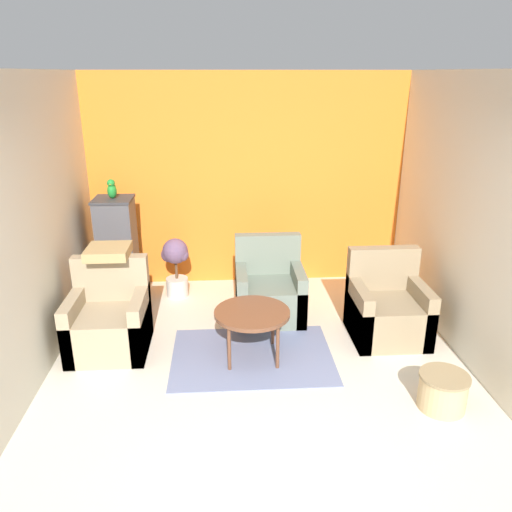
{
  "coord_description": "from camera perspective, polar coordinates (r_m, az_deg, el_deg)",
  "views": [
    {
      "loc": [
        -0.31,
        -3.08,
        2.71
      ],
      "look_at": [
        0.0,
        1.66,
        0.96
      ],
      "focal_mm": 35.0,
      "sensor_mm": 36.0,
      "label": 1
    }
  ],
  "objects": [
    {
      "name": "potted_plant",
      "position": [
        6.38,
        -9.16,
        -0.73
      ],
      "size": [
        0.35,
        0.32,
        0.77
      ],
      "color": "beige",
      "rests_on": "ground_plane"
    },
    {
      "name": "wall_back_accent",
      "position": [
        6.58,
        -0.97,
        8.48
      ],
      "size": [
        4.19,
        0.06,
        2.74
      ],
      "color": "orange",
      "rests_on": "ground_plane"
    },
    {
      "name": "armchair_right",
      "position": [
        5.59,
        14.75,
        -6.03
      ],
      "size": [
        0.77,
        0.75,
        0.93
      ],
      "color": "#8E7A5B",
      "rests_on": "ground_plane"
    },
    {
      "name": "throw_pillow",
      "position": [
        5.36,
        -16.54,
        0.49
      ],
      "size": [
        0.43,
        0.43,
        0.1
      ],
      "color": "tan",
      "rests_on": "armchair_left"
    },
    {
      "name": "wicker_basket",
      "position": [
        4.68,
        20.57,
        -14.15
      ],
      "size": [
        0.42,
        0.42,
        0.32
      ],
      "color": "tan",
      "rests_on": "ground_plane"
    },
    {
      "name": "birdcage",
      "position": [
        6.41,
        -15.48,
        0.5
      ],
      "size": [
        0.54,
        0.54,
        1.31
      ],
      "color": "#353539",
      "rests_on": "ground_plane"
    },
    {
      "name": "ground_plane",
      "position": [
        4.12,
        1.62,
        -20.99
      ],
      "size": [
        20.0,
        20.0,
        0.0
      ],
      "primitive_type": "plane",
      "color": "beige",
      "rests_on": "ground"
    },
    {
      "name": "armchair_left",
      "position": [
        5.38,
        -16.41,
        -7.28
      ],
      "size": [
        0.77,
        0.75,
        0.93
      ],
      "color": "#9E896B",
      "rests_on": "ground_plane"
    },
    {
      "name": "armchair_middle",
      "position": [
        5.84,
        1.54,
        -4.17
      ],
      "size": [
        0.77,
        0.75,
        0.93
      ],
      "color": "slate",
      "rests_on": "ground_plane"
    },
    {
      "name": "wall_right",
      "position": [
        5.47,
        22.18,
        4.54
      ],
      "size": [
        0.06,
        3.33,
        2.74
      ],
      "color": "beige",
      "rests_on": "ground_plane"
    },
    {
      "name": "parrot",
      "position": [
        6.2,
        -16.15,
        7.34
      ],
      "size": [
        0.11,
        0.2,
        0.24
      ],
      "color": "#1E842D",
      "rests_on": "birdcage"
    },
    {
      "name": "wall_left",
      "position": [
        5.23,
        -23.23,
        3.72
      ],
      "size": [
        0.06,
        3.33,
        2.74
      ],
      "color": "beige",
      "rests_on": "ground_plane"
    },
    {
      "name": "coffee_table",
      "position": [
        4.94,
        -0.45,
        -6.79
      ],
      "size": [
        0.75,
        0.75,
        0.51
      ],
      "color": "brown",
      "rests_on": "ground_plane"
    },
    {
      "name": "area_rug",
      "position": [
        5.17,
        -0.44,
        -11.36
      ],
      "size": [
        1.62,
        1.17,
        0.01
      ],
      "color": "slate",
      "rests_on": "ground_plane"
    }
  ]
}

